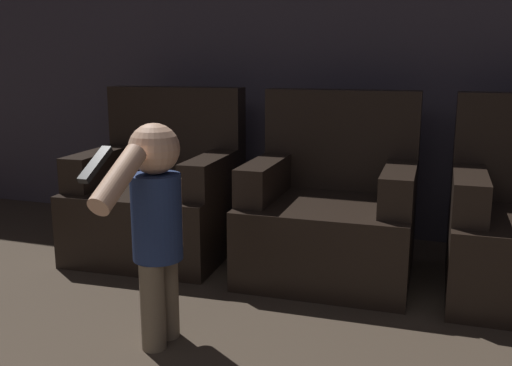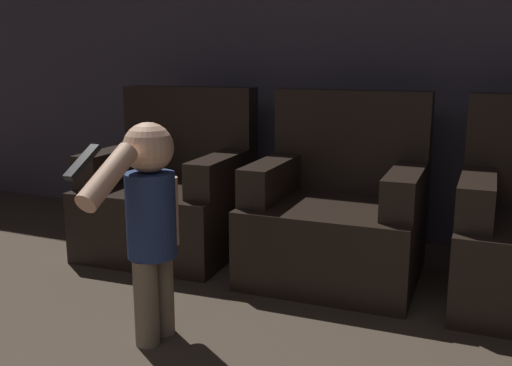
% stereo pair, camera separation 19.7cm
% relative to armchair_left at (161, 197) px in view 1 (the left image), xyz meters
% --- Properties ---
extents(wall_back, '(8.40, 0.05, 2.60)m').
position_rel_armchair_left_xyz_m(wall_back, '(0.92, 0.75, 0.97)').
color(wall_back, '#3D3842').
rests_on(wall_back, ground_plane).
extents(armchair_left, '(0.93, 0.87, 0.99)m').
position_rel_armchair_left_xyz_m(armchair_left, '(0.00, 0.00, 0.00)').
color(armchair_left, black).
rests_on(armchair_left, ground_plane).
extents(armchair_middle, '(0.90, 0.85, 0.99)m').
position_rel_armchair_left_xyz_m(armchair_middle, '(1.06, 0.00, 0.00)').
color(armchair_middle, black).
rests_on(armchair_middle, ground_plane).
extents(person_toddler, '(0.20, 0.62, 0.92)m').
position_rel_armchair_left_xyz_m(person_toddler, '(0.57, -1.07, 0.21)').
color(person_toddler, brown).
rests_on(person_toddler, ground_plane).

